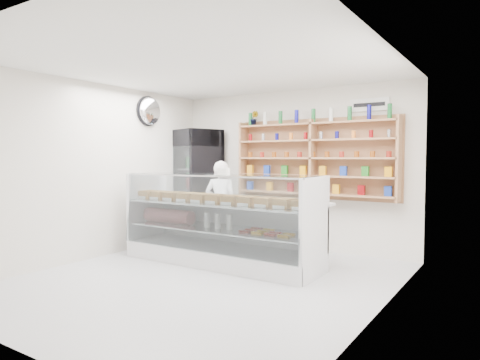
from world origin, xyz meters
The scene contains 8 objects.
room centered at (0.00, 0.00, 1.40)m, with size 5.00×5.00×5.00m.
display_counter centered at (-0.34, 0.83, 0.37)m, with size 3.13×0.93×1.36m.
shop_worker centered at (-0.85, 1.55, 0.78)m, with size 0.57×0.37×1.56m, color silver.
drinks_cooler centered at (-1.85, 2.14, 1.08)m, with size 0.97×0.95×2.15m.
wall_shelving centered at (0.50, 2.34, 1.59)m, with size 2.84×0.28×1.33m.
potted_plant centered at (-0.67, 2.34, 2.33)m, with size 0.15×0.12×0.27m, color #1E6626.
security_mirror centered at (-2.17, 1.20, 2.45)m, with size 0.15×0.50×0.50m, color silver.
wall_sign centered at (1.40, 2.47, 2.45)m, with size 0.62×0.03×0.20m, color white.
Camera 1 is at (3.44, -4.39, 1.61)m, focal length 32.00 mm.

